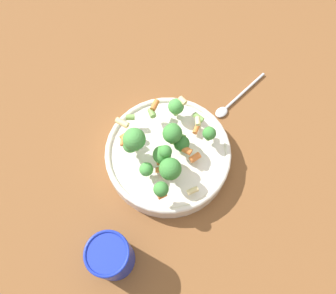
{
  "coord_description": "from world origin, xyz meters",
  "views": [
    {
      "loc": [
        0.23,
        0.19,
        0.72
      ],
      "look_at": [
        0.0,
        0.0,
        0.07
      ],
      "focal_mm": 35.0,
      "sensor_mm": 36.0,
      "label": 1
    }
  ],
  "objects": [
    {
      "name": "cup",
      "position": [
        0.25,
        0.06,
        0.06
      ],
      "size": [
        0.08,
        0.08,
        0.11
      ],
      "color": "#192DAD",
      "rests_on": "ground_plane"
    },
    {
      "name": "ground_plane",
      "position": [
        0.0,
        0.0,
        0.0
      ],
      "size": [
        3.0,
        3.0,
        0.0
      ],
      "primitive_type": "plane",
      "color": "brown"
    },
    {
      "name": "bowl",
      "position": [
        0.0,
        0.0,
        0.03
      ],
      "size": [
        0.29,
        0.29,
        0.05
      ],
      "color": "silver",
      "rests_on": "ground_plane"
    },
    {
      "name": "spoon",
      "position": [
        -0.23,
        0.03,
        0.0
      ],
      "size": [
        0.19,
        0.04,
        0.01
      ],
      "rotation": [
        0.0,
        0.0,
        6.17
      ],
      "color": "silver",
      "rests_on": "ground_plane"
    },
    {
      "name": "pasta_salad",
      "position": [
        0.01,
        -0.0,
        0.1
      ],
      "size": [
        0.22,
        0.24,
        0.1
      ],
      "color": "#8CB766",
      "rests_on": "bowl"
    }
  ]
}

